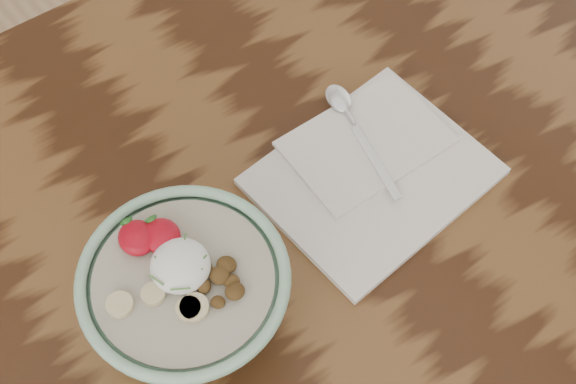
% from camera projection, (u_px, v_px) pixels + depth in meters
% --- Properties ---
extents(table, '(1.60, 0.90, 0.75)m').
position_uv_depth(table, '(204.00, 312.00, 0.95)').
color(table, '#321A0C').
rests_on(table, ground).
extents(breakfast_bowl, '(0.20, 0.20, 0.14)m').
position_uv_depth(breakfast_bowl, '(187.00, 296.00, 0.79)').
color(breakfast_bowl, '#8ABA9A').
rests_on(breakfast_bowl, table).
extents(napkin, '(0.27, 0.23, 0.02)m').
position_uv_depth(napkin, '(371.00, 169.00, 0.94)').
color(napkin, white).
rests_on(napkin, table).
extents(spoon, '(0.05, 0.18, 0.01)m').
position_uv_depth(spoon, '(347.00, 113.00, 0.96)').
color(spoon, silver).
rests_on(spoon, napkin).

